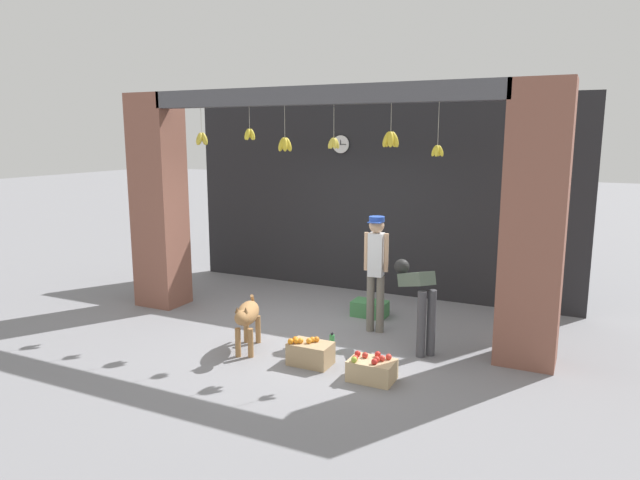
# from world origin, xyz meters

# --- Properties ---
(ground_plane) EXTENTS (60.00, 60.00, 0.00)m
(ground_plane) POSITION_xyz_m (0.00, 0.00, 0.00)
(ground_plane) COLOR gray
(shop_back_wall) EXTENTS (6.92, 0.12, 3.35)m
(shop_back_wall) POSITION_xyz_m (0.00, 2.49, 1.67)
(shop_back_wall) COLOR #232326
(shop_back_wall) RESTS_ON ground_plane
(shop_pillar_left) EXTENTS (0.70, 0.60, 3.35)m
(shop_pillar_left) POSITION_xyz_m (-2.81, 0.30, 1.67)
(shop_pillar_left) COLOR brown
(shop_pillar_left) RESTS_ON ground_plane
(shop_pillar_right) EXTENTS (0.70, 0.60, 3.35)m
(shop_pillar_right) POSITION_xyz_m (2.81, 0.30, 1.67)
(shop_pillar_right) COLOR brown
(shop_pillar_right) RESTS_ON ground_plane
(storefront_awning) EXTENTS (5.02, 0.29, 0.89)m
(storefront_awning) POSITION_xyz_m (-0.01, 0.12, 3.18)
(storefront_awning) COLOR #4C4C51
(dog) EXTENTS (0.50, 0.93, 0.68)m
(dog) POSITION_xyz_m (-0.43, -0.87, 0.46)
(dog) COLOR #9E7042
(dog) RESTS_ON ground_plane
(shopkeeper) EXTENTS (0.34, 0.27, 1.64)m
(shopkeeper) POSITION_xyz_m (0.78, 0.52, 0.96)
(shopkeeper) COLOR #6B665B
(shopkeeper) RESTS_ON ground_plane
(worker_stooping) EXTENTS (0.69, 0.68, 1.10)m
(worker_stooping) POSITION_xyz_m (1.49, 0.11, 0.73)
(worker_stooping) COLOR #424247
(worker_stooping) RESTS_ON ground_plane
(fruit_crate_oranges) EXTENTS (0.51, 0.33, 0.33)m
(fruit_crate_oranges) POSITION_xyz_m (0.48, -0.91, 0.14)
(fruit_crate_oranges) COLOR tan
(fruit_crate_oranges) RESTS_ON ground_plane
(fruit_crate_apples) EXTENTS (0.51, 0.35, 0.30)m
(fruit_crate_apples) POSITION_xyz_m (1.31, -1.02, 0.13)
(fruit_crate_apples) COLOR tan
(fruit_crate_apples) RESTS_ON ground_plane
(produce_box_green) EXTENTS (0.52, 0.34, 0.23)m
(produce_box_green) POSITION_xyz_m (0.47, 1.14, 0.12)
(produce_box_green) COLOR #42844C
(produce_box_green) RESTS_ON ground_plane
(water_bottle) EXTENTS (0.07, 0.07, 0.27)m
(water_bottle) POSITION_xyz_m (0.57, -0.48, 0.13)
(water_bottle) COLOR #38934C
(water_bottle) RESTS_ON ground_plane
(wall_clock) EXTENTS (0.32, 0.03, 0.32)m
(wall_clock) POSITION_xyz_m (-0.59, 2.42, 2.56)
(wall_clock) COLOR black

